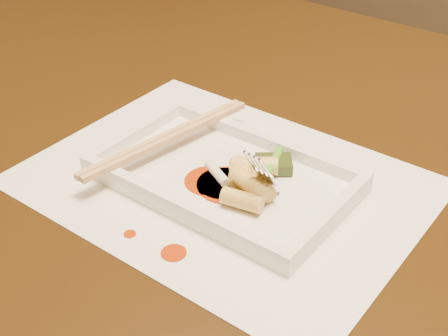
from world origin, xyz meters
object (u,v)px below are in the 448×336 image
Objects in this scene: table at (272,223)px; fork at (295,129)px; plate_base at (224,179)px; chopstick_a at (164,137)px; placemat at (224,183)px.

fork is at bearing -47.10° from table.
plate_base is at bearing -97.86° from table.
chopstick_a is at bearing 180.00° from plate_base.
fork reaches higher than placemat.
fork is (0.07, 0.02, 0.08)m from placemat.
table is 3.50× the size of placemat.
table is 0.18m from chopstick_a.
fork is (0.06, -0.06, 0.18)m from table.
fork reaches higher than plate_base.
plate_base is 1.86× the size of fork.
chopstick_a is (-0.08, 0.00, 0.03)m from placemat.
chopstick_a is 0.16m from fork.
chopstick_a is (-0.09, -0.08, 0.13)m from table.
placemat is 1.79× the size of chopstick_a.
plate_base reaches higher than placemat.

